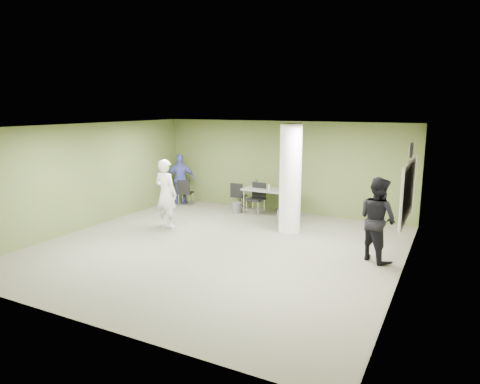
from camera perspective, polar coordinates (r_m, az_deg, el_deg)
The scene contains 17 objects.
floor at distance 10.07m, azimuth -2.90°, elevation -7.41°, with size 8.00×8.00×0.00m, color #525241.
ceiling at distance 9.54m, azimuth -3.07°, elevation 8.72°, with size 8.00×8.00×0.00m, color white.
wall_back at distance 13.27m, azimuth 5.71°, elevation 3.36°, with size 8.00×0.02×2.80m, color #515B2B.
wall_left at distance 12.19m, azimuth -19.49°, elevation 2.05°, with size 0.02×8.00×2.80m, color #515B2B.
wall_right_cream at distance 8.48m, azimuth 21.12°, elevation -1.93°, with size 0.02×8.00×2.80m, color beige.
column at distance 11.08m, azimuth 6.73°, elevation 1.74°, with size 0.56×0.56×2.80m, color silver.
whiteboard at distance 9.64m, azimuth 21.50°, elevation 0.18°, with size 0.05×2.30×1.30m.
wall_clock at distance 9.52m, azimuth 21.88°, elevation 5.20°, with size 0.06×0.32×0.32m.
folding_table at distance 12.88m, azimuth 3.99°, elevation 0.14°, with size 1.67×0.78×1.03m.
wastebasket at distance 13.19m, azimuth -0.41°, elevation -2.11°, with size 0.28×0.28×0.33m, color #4C4C4C.
chair_back_left at distance 14.12m, azimuth -7.37°, elevation 0.18°, with size 0.53×0.53×0.89m.
chair_back_right at distance 13.59m, azimuth -0.29°, elevation -0.26°, with size 0.45×0.45×0.86m.
chair_table_left at distance 13.00m, azimuth 2.28°, elevation -0.53°, with size 0.51×0.51×0.96m.
chair_table_right at distance 12.13m, azimuth 6.28°, elevation -1.74°, with size 0.43×0.43×0.86m.
woman_white at distance 11.66m, azimuth -9.86°, elevation -0.21°, with size 0.68×0.45×1.86m, color silver.
man_black at distance 9.47m, azimuth 17.86°, elevation -3.47°, with size 0.88×0.68×1.81m, color black.
man_blue at distance 14.44m, azimuth -7.89°, elevation 1.70°, with size 0.98×0.41×1.68m, color #4249A5.
Camera 1 is at (4.79, -8.24, 3.24)m, focal length 32.00 mm.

